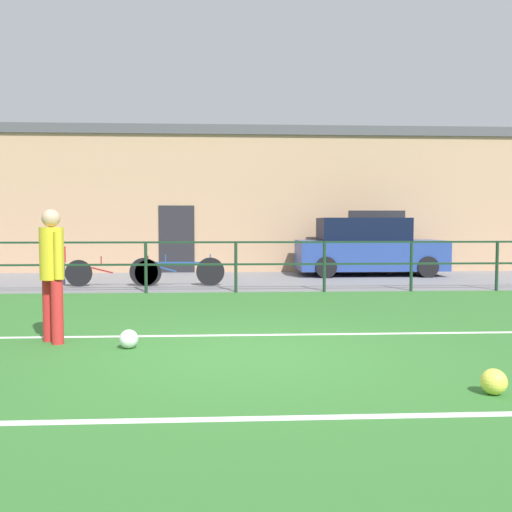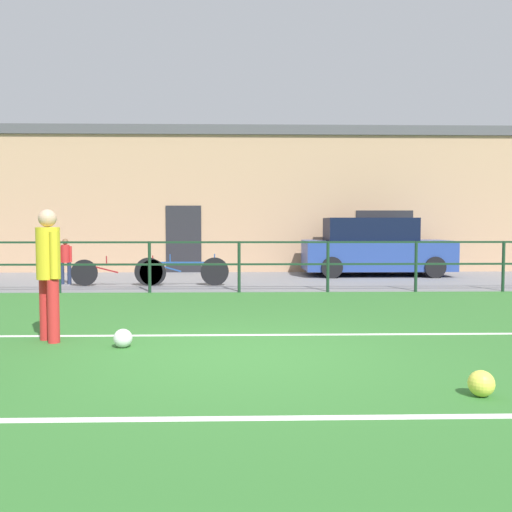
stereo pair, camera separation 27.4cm
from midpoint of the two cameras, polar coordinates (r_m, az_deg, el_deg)
name	(u,v)px [view 1 (the left image)]	position (r m, az deg, el deg)	size (l,w,h in m)	color
ground	(245,357)	(6.71, -2.33, -10.21)	(60.00, 44.00, 0.04)	#33702D
field_line_touchline	(242,335)	(7.85, -2.44, -8.04)	(36.00, 0.11, 0.00)	white
field_line_hash	(254,419)	(4.63, -1.98, -16.20)	(36.00, 0.11, 0.00)	white
pavement_strip	(234,281)	(15.10, -2.74, -2.51)	(48.00, 5.00, 0.02)	slate
perimeter_fence	(236,259)	(12.54, -2.69, -0.33)	(36.07, 0.07, 1.15)	#193823
clubhouse_facade	(233,201)	(18.73, -2.83, 5.66)	(28.00, 2.56, 4.59)	tan
player_striker	(52,267)	(7.76, -20.99, -1.07)	(0.35, 0.38, 1.73)	red
soccer_ball_match	(129,339)	(7.23, -13.89, -8.20)	(0.23, 0.23, 0.23)	white
soccer_ball_spare	(494,382)	(5.57, 21.72, -11.79)	(0.24, 0.24, 0.24)	#E5E04C
spectator_child	(59,259)	(14.81, -19.89, -0.25)	(0.31, 0.20, 1.15)	#232D4C
parked_car_red	(368,248)	(16.82, 10.86, 0.78)	(4.27, 1.78, 1.69)	#28428E
bicycle_parked_0	(177,271)	(13.83, -8.60, -1.54)	(2.31, 0.04, 0.78)	black
bicycle_parked_2	(113,272)	(14.07, -14.86, -1.62)	(2.32, 0.04, 0.74)	black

